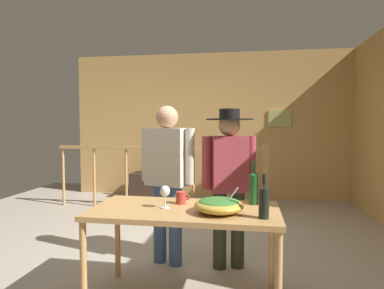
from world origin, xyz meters
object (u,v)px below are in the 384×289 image
wine_bottle_dark (264,200)px  mug_red (181,198)px  tv_console (155,186)px  wine_glass (165,192)px  person_standing_right (229,175)px  salad_bowl (219,205)px  flat_screen_tv (154,162)px  person_standing_left (167,171)px  wine_bottle_green (254,187)px  serving_table (185,217)px  stair_railing (190,169)px  framed_picture (280,118)px

wine_bottle_dark → mug_red: (-0.66, 0.33, -0.08)m
tv_console → wine_glass: wine_glass is taller
wine_bottle_dark → person_standing_right: size_ratio=0.20×
mug_red → salad_bowl: bearing=-35.2°
flat_screen_tv → person_standing_left: bearing=-71.8°
wine_bottle_green → wine_bottle_dark: bearing=-81.1°
tv_console → wine_bottle_green: size_ratio=2.49×
person_standing_right → flat_screen_tv: bearing=-77.7°
flat_screen_tv → wine_glass: (1.10, -3.58, 0.18)m
person_standing_left → person_standing_right: 0.62m
flat_screen_tv → serving_table: size_ratio=0.32×
stair_railing → wine_bottle_green: wine_bottle_green is taller
stair_railing → wine_bottle_green: (0.98, -2.57, 0.21)m
salad_bowl → mug_red: bearing=144.8°
stair_railing → salad_bowl: 2.99m
person_standing_left → stair_railing: bearing=-70.0°
tv_console → wine_bottle_green: bearing=-62.0°
wine_bottle_dark → person_standing_left: 1.26m
tv_console → mug_red: (1.19, -3.44, 0.56)m
stair_railing → wine_bottle_green: 2.76m
framed_picture → serving_table: 4.11m
serving_table → wine_bottle_dark: (0.60, -0.19, 0.20)m
wine_bottle_dark → salad_bowl: bearing=163.4°
salad_bowl → person_standing_left: (-0.58, 0.78, 0.13)m
framed_picture → person_standing_right: 3.34m
flat_screen_tv → wine_bottle_green: (1.79, -3.33, 0.20)m
wine_bottle_green → framed_picture: bearing=81.7°
wine_glass → mug_red: bearing=59.5°
stair_railing → wine_glass: size_ratio=19.71×
wine_glass → wine_bottle_green: (0.69, 0.25, 0.02)m
wine_glass → wine_bottle_green: bearing=19.5°
person_standing_right → wine_bottle_dark: bearing=92.3°
mug_red → person_standing_left: size_ratio=0.07×
serving_table → framed_picture: bearing=74.6°
serving_table → mug_red: size_ratio=12.39×
flat_screen_tv → wine_bottle_green: 3.79m
person_standing_left → serving_table: bearing=130.4°
tv_console → person_standing_left: (0.95, -2.91, 0.70)m
serving_table → stair_railing: bearing=99.1°
framed_picture → stair_railing: 2.04m
tv_console → salad_bowl: bearing=-67.4°
stair_railing → person_standing_right: 2.26m
wine_bottle_dark → wine_bottle_green: bearing=98.9°
salad_bowl → person_standing_right: person_standing_right is taller
serving_table → wine_bottle_green: size_ratio=4.08×
tv_console → wine_bottle_green: 3.87m
stair_railing → wine_glass: (0.29, -2.82, 0.19)m
tv_console → serving_table: (1.26, -3.59, 0.44)m
serving_table → wine_bottle_dark: 0.66m
framed_picture → wine_bottle_dark: framed_picture is taller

